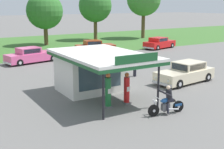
{
  "coord_description": "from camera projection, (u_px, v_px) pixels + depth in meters",
  "views": [
    {
      "loc": [
        -9.26,
        -12.51,
        5.73
      ],
      "look_at": [
        0.35,
        3.13,
        1.4
      ],
      "focal_mm": 47.94,
      "sensor_mm": 36.0,
      "label": 1
    }
  ],
  "objects": [
    {
      "name": "parked_car_back_row_centre",
      "position": [
        32.0,
        56.0,
        29.91
      ],
      "size": [
        5.76,
        2.83,
        1.56
      ],
      "color": "#E55993",
      "rests_on": "ground"
    },
    {
      "name": "tree_oak_right",
      "position": [
        95.0,
        6.0,
        47.94
      ],
      "size": [
        5.29,
        5.29,
        8.14
      ],
      "color": "brown",
      "rests_on": "ground"
    },
    {
      "name": "tree_oak_far_right",
      "position": [
        45.0,
        12.0,
        42.15
      ],
      "size": [
        5.11,
        5.24,
        7.35
      ],
      "color": "brown",
      "rests_on": "ground"
    },
    {
      "name": "parked_car_back_row_right",
      "position": [
        159.0,
        43.0,
        39.57
      ],
      "size": [
        5.15,
        2.91,
        1.46
      ],
      "color": "red",
      "rests_on": "ground"
    },
    {
      "name": "featured_classic_sedan",
      "position": [
        185.0,
        73.0,
        22.33
      ],
      "size": [
        5.19,
        2.39,
        1.54
      ],
      "color": "beige",
      "rests_on": "ground"
    },
    {
      "name": "ground_plane",
      "position": [
        136.0,
        111.0,
        16.41
      ],
      "size": [
        300.0,
        300.0,
        0.0
      ],
      "primitive_type": "plane",
      "color": "slate"
    },
    {
      "name": "grass_verge_strip",
      "position": [
        8.0,
        47.0,
        41.28
      ],
      "size": [
        120.0,
        24.0,
        0.01
      ],
      "primitive_type": "cube",
      "color": "#3D6B2D",
      "rests_on": "ground"
    },
    {
      "name": "gas_pump_offside",
      "position": [
        127.0,
        90.0,
        17.47
      ],
      "size": [
        0.44,
        0.44,
        1.88
      ],
      "color": "slate",
      "rests_on": "ground"
    },
    {
      "name": "tree_oak_far_left",
      "position": [
        144.0,
        0.0,
        50.29
      ],
      "size": [
        5.76,
        5.76,
        9.49
      ],
      "color": "brown",
      "rests_on": "ground"
    },
    {
      "name": "parked_car_back_row_centre_left",
      "position": [
        95.0,
        47.0,
        36.08
      ],
      "size": [
        5.11,
        2.85,
        1.51
      ],
      "color": "#993819",
      "rests_on": "ground"
    },
    {
      "name": "gas_pump_nearside",
      "position": [
        108.0,
        92.0,
        16.81
      ],
      "size": [
        0.44,
        0.44,
        2.01
      ],
      "color": "slate",
      "rests_on": "ground"
    },
    {
      "name": "motorcycle_with_rider",
      "position": [
        167.0,
        102.0,
        15.84
      ],
      "size": [
        2.2,
        0.7,
        1.58
      ],
      "color": "black",
      "rests_on": "ground"
    },
    {
      "name": "bystander_standing_back_lot",
      "position": [
        135.0,
        67.0,
        24.17
      ],
      "size": [
        0.34,
        0.34,
        1.5
      ],
      "color": "black",
      "rests_on": "ground"
    },
    {
      "name": "service_station_kiosk",
      "position": [
        92.0,
        68.0,
        19.51
      ],
      "size": [
        4.46,
        7.25,
        3.27
      ],
      "color": "silver",
      "rests_on": "ground"
    }
  ]
}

